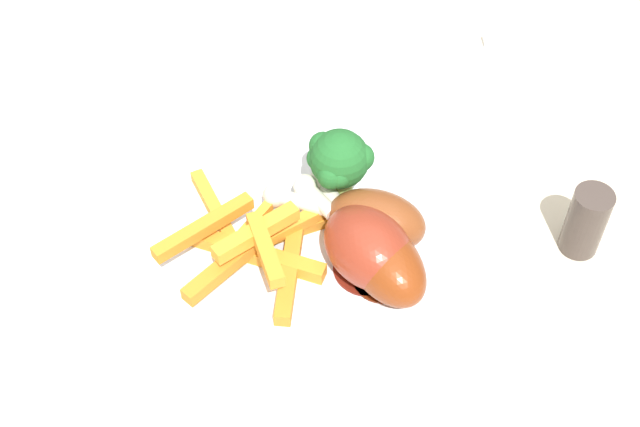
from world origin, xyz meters
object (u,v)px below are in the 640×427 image
(dining_table, at_px, (290,280))
(chicken_drumstick_extra, at_px, (365,245))
(carrot_fries_pile, at_px, (255,243))
(chicken_drumstick_far, at_px, (370,219))
(dinner_plate, at_px, (320,235))
(fork, at_px, (582,37))
(chicken_drumstick_near, at_px, (379,256))
(pepper_shaker, at_px, (586,221))
(broccoli_floret_front, at_px, (338,162))

(dining_table, relative_size, chicken_drumstick_extra, 8.50)
(carrot_fries_pile, relative_size, chicken_drumstick_far, 1.21)
(dinner_plate, relative_size, fork, 1.50)
(chicken_drumstick_near, bearing_deg, fork, -134.52)
(dining_table, relative_size, chicken_drumstick_near, 7.49)
(chicken_drumstick_far, xyz_separation_m, pepper_shaker, (-0.16, 0.02, -0.00))
(dining_table, xyz_separation_m, fork, (-0.30, -0.16, 0.11))
(carrot_fries_pile, distance_m, chicken_drumstick_far, 0.09)
(pepper_shaker, bearing_deg, chicken_drumstick_near, 4.38)
(chicken_drumstick_extra, bearing_deg, chicken_drumstick_far, -107.31)
(chicken_drumstick_far, bearing_deg, pepper_shaker, 171.76)
(fork, bearing_deg, pepper_shaker, -104.71)
(dining_table, relative_size, dinner_plate, 3.70)
(broccoli_floret_front, bearing_deg, chicken_drumstick_far, 114.07)
(carrot_fries_pile, height_order, pepper_shaker, pepper_shaker)
(dinner_plate, bearing_deg, broccoli_floret_front, -122.64)
(chicken_drumstick_far, relative_size, fork, 0.66)
(broccoli_floret_front, relative_size, carrot_fries_pile, 0.46)
(dining_table, height_order, carrot_fries_pile, carrot_fries_pile)
(dinner_plate, height_order, fork, dinner_plate)
(chicken_drumstick_near, distance_m, fork, 0.35)
(chicken_drumstick_near, bearing_deg, pepper_shaker, -175.62)
(dining_table, bearing_deg, carrot_fries_pile, 62.18)
(chicken_drumstick_near, distance_m, chicken_drumstick_far, 0.04)
(chicken_drumstick_near, relative_size, chicken_drumstick_far, 1.12)
(broccoli_floret_front, xyz_separation_m, fork, (-0.26, -0.17, -0.05))
(dinner_plate, height_order, pepper_shaker, pepper_shaker)
(carrot_fries_pile, bearing_deg, chicken_drumstick_far, -176.42)
(carrot_fries_pile, relative_size, fork, 0.80)
(carrot_fries_pile, relative_size, chicken_drumstick_extra, 1.23)
(dining_table, bearing_deg, chicken_drumstick_near, 123.57)
(dining_table, distance_m, pepper_shaker, 0.27)
(chicken_drumstick_extra, bearing_deg, chicken_drumstick_near, 133.84)
(dining_table, height_order, chicken_drumstick_far, chicken_drumstick_far)
(chicken_drumstick_extra, relative_size, pepper_shaker, 2.06)
(broccoli_floret_front, distance_m, chicken_drumstick_far, 0.05)
(broccoli_floret_front, bearing_deg, fork, -146.58)
(broccoli_floret_front, relative_size, pepper_shaker, 1.16)
(fork, bearing_deg, chicken_drumstick_far, -133.91)
(fork, bearing_deg, broccoli_floret_front, -141.53)
(chicken_drumstick_near, bearing_deg, chicken_drumstick_far, -89.22)
(broccoli_floret_front, distance_m, pepper_shaker, 0.19)
(carrot_fries_pile, bearing_deg, chicken_drumstick_extra, 165.11)
(fork, relative_size, pepper_shaker, 3.15)
(broccoli_floret_front, distance_m, fork, 0.32)
(dinner_plate, height_order, chicken_drumstick_near, chicken_drumstick_near)
(fork, bearing_deg, dinner_plate, -139.29)
(broccoli_floret_front, height_order, chicken_drumstick_far, broccoli_floret_front)
(dinner_plate, distance_m, chicken_drumstick_extra, 0.06)
(fork, height_order, pepper_shaker, pepper_shaker)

